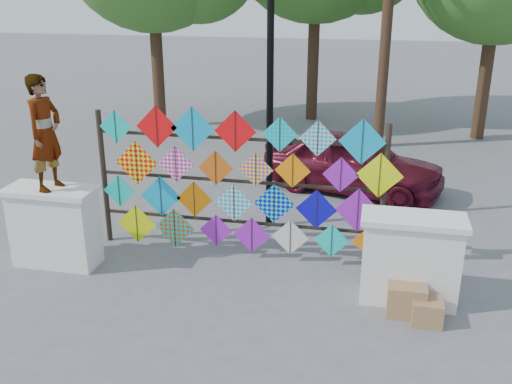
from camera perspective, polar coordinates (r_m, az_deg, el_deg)
ground at (r=8.89m, az=-3.08°, el=-8.21°), size 80.00×80.00×0.00m
parapet_left at (r=9.46m, az=-19.50°, el=-3.22°), size 1.40×0.65×1.28m
parapet_right at (r=8.18m, az=15.16°, el=-6.46°), size 1.40×0.65×1.28m
kite_rack at (r=9.02m, az=-1.51°, el=0.73°), size 4.92×0.24×2.44m
vendor_woman at (r=8.98m, az=-20.34°, el=5.55°), size 0.49×0.68×1.73m
sedan at (r=12.29m, az=9.66°, el=2.98°), size 4.08×2.52×1.30m
lamppost at (r=9.82m, az=1.42°, el=11.21°), size 0.28×0.28×4.46m
cardboard_box_near at (r=8.07m, az=14.80°, el=-10.23°), size 0.51×0.45×0.45m
cardboard_box_far at (r=7.97m, az=16.72°, el=-11.35°), size 0.40×0.36×0.33m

